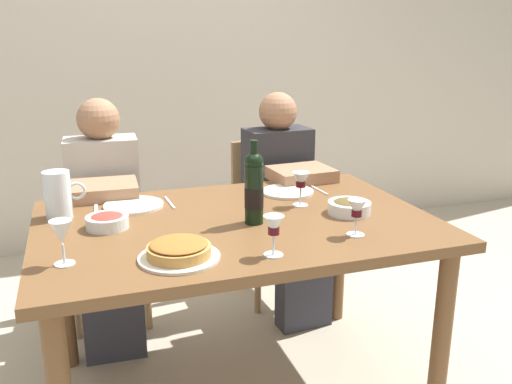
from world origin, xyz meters
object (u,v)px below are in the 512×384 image
salad_bowl (107,221)px  dinner_plate_right_setting (288,192)px  diner_left (106,216)px  wine_glass_left_diner (274,228)px  chair_right (268,208)px  baked_tart (179,251)px  wine_glass_centre (357,210)px  diner_right (286,199)px  wine_glass_right_diner (301,182)px  dinner_plate_left_setting (134,205)px  chair_left (106,224)px  dining_table (237,242)px  olive_bowl (349,206)px  water_pitcher (58,197)px  wine_glass_spare (61,234)px  wine_bottle (254,188)px

salad_bowl → dinner_plate_right_setting: salad_bowl is taller
diner_left → wine_glass_left_diner: bearing=117.2°
chair_right → baked_tart: bearing=54.2°
wine_glass_centre → diner_right: 0.96m
wine_glass_centre → chair_right: (0.09, 1.16, -0.36)m
baked_tart → chair_right: chair_right is taller
salad_bowl → wine_glass_right_diner: (0.78, 0.03, 0.08)m
diner_left → dinner_plate_left_setting: bearing=108.1°
wine_glass_centre → chair_left: wine_glass_centre is taller
salad_bowl → chair_right: bearing=41.0°
wine_glass_left_diner → dinner_plate_left_setting: wine_glass_left_diner is taller
baked_tart → diner_right: size_ratio=0.23×
dining_table → wine_glass_centre: bearing=-39.9°
wine_glass_right_diner → diner_left: 0.98m
chair_left → salad_bowl: bearing=90.5°
wine_glass_centre → chair_right: 1.22m
wine_glass_left_diner → chair_left: (-0.46, 1.26, -0.36)m
baked_tart → wine_glass_right_diner: size_ratio=1.84×
dinner_plate_left_setting → chair_left: size_ratio=0.28×
dinner_plate_left_setting → dinner_plate_right_setting: same height
dinner_plate_left_setting → chair_right: 1.02m
olive_bowl → diner_right: bearing=89.0°
dining_table → water_pitcher: (-0.64, 0.24, 0.17)m
wine_glass_left_diner → chair_right: 1.36m
salad_bowl → chair_left: bearing=87.9°
wine_glass_spare → wine_glass_centre: bearing=-3.6°
chair_right → dinner_plate_right_setting: bearing=74.3°
wine_bottle → chair_left: bearing=117.9°
wine_glass_right_diner → wine_glass_centre: (0.05, -0.38, -0.01)m
wine_glass_right_diner → diner_right: diner_right is taller
salad_bowl → chair_left: 0.87m
wine_bottle → baked_tart: 0.43m
wine_bottle → wine_glass_left_diner: bearing=-97.1°
diner_right → wine_glass_left_diner: bearing=62.1°
dining_table → diner_left: bearing=125.1°
dining_table → wine_glass_centre: 0.50m
baked_tart → diner_right: 1.20m
wine_glass_right_diner → dinner_plate_right_setting: 0.21m
water_pitcher → diner_right: bearing=19.2°
wine_glass_left_diner → diner_right: (0.45, 1.00, -0.24)m
olive_bowl → water_pitcher: bearing=163.8°
dinner_plate_right_setting → chair_right: size_ratio=0.27×
water_pitcher → wine_glass_centre: water_pitcher is taller
wine_glass_left_diner → dinner_plate_left_setting: size_ratio=0.55×
baked_tart → diner_left: 0.98m
dinner_plate_right_setting → chair_right: bearing=78.3°
salad_bowl → wine_glass_left_diner: bearing=-41.7°
dining_table → wine_glass_spare: 0.70m
wine_glass_spare → dinner_plate_left_setting: (0.27, 0.53, -0.09)m
water_pitcher → diner_left: (0.19, 0.40, -0.23)m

